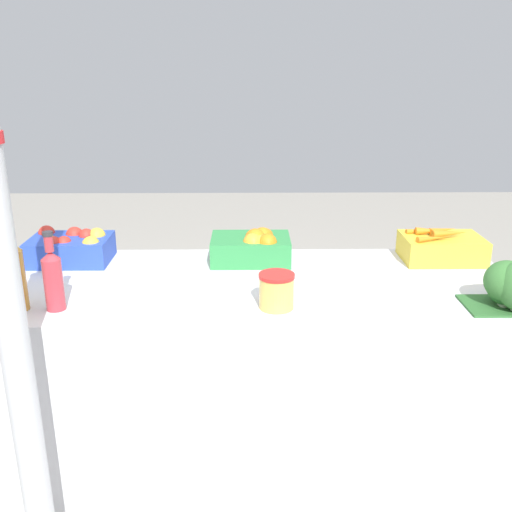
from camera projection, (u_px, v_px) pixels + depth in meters
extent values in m
plane|color=gray|center=(256.00, 450.00, 2.37)|extent=(10.00, 10.00, 0.00)
cube|color=silver|center=(256.00, 370.00, 2.25)|extent=(1.95, 0.77, 0.75)
cube|color=#2847B7|center=(71.00, 250.00, 2.33)|extent=(0.32, 0.23, 0.10)
sphere|color=gold|center=(91.00, 245.00, 2.26)|extent=(0.07, 0.07, 0.07)
sphere|color=red|center=(47.00, 234.00, 2.38)|extent=(0.07, 0.07, 0.07)
sphere|color=gold|center=(97.00, 236.00, 2.35)|extent=(0.07, 0.07, 0.07)
sphere|color=gold|center=(52.00, 244.00, 2.27)|extent=(0.06, 0.06, 0.06)
sphere|color=red|center=(75.00, 235.00, 2.37)|extent=(0.07, 0.07, 0.07)
sphere|color=red|center=(54.00, 245.00, 2.26)|extent=(0.07, 0.07, 0.07)
sphere|color=red|center=(87.00, 236.00, 2.34)|extent=(0.06, 0.06, 0.06)
sphere|color=red|center=(64.00, 243.00, 2.27)|extent=(0.06, 0.06, 0.06)
cube|color=#2D8442|center=(251.00, 249.00, 2.34)|extent=(0.32, 0.23, 0.10)
sphere|color=orange|center=(261.00, 243.00, 2.27)|extent=(0.07, 0.07, 0.07)
sphere|color=orange|center=(265.00, 237.00, 2.35)|extent=(0.07, 0.07, 0.07)
sphere|color=orange|center=(253.00, 243.00, 2.27)|extent=(0.08, 0.08, 0.08)
sphere|color=orange|center=(256.00, 239.00, 2.30)|extent=(0.09, 0.09, 0.09)
sphere|color=orange|center=(263.00, 237.00, 2.33)|extent=(0.08, 0.08, 0.08)
sphere|color=orange|center=(267.00, 243.00, 2.26)|extent=(0.08, 0.08, 0.08)
cube|color=gold|center=(442.00, 248.00, 2.34)|extent=(0.32, 0.23, 0.10)
cone|color=orange|center=(432.00, 231.00, 2.35)|extent=(0.13, 0.03, 0.03)
cone|color=orange|center=(422.00, 231.00, 2.38)|extent=(0.14, 0.05, 0.02)
cone|color=orange|center=(443.00, 230.00, 2.37)|extent=(0.13, 0.06, 0.02)
cone|color=orange|center=(433.00, 238.00, 2.26)|extent=(0.15, 0.07, 0.03)
cone|color=orange|center=(449.00, 233.00, 2.28)|extent=(0.14, 0.05, 0.03)
cone|color=orange|center=(449.00, 233.00, 2.32)|extent=(0.15, 0.05, 0.03)
cube|color=#2D602D|center=(497.00, 306.00, 1.90)|extent=(0.22, 0.18, 0.01)
ellipsoid|color=#2D602D|center=(509.00, 282.00, 1.91)|extent=(0.14, 0.14, 0.12)
cylinder|color=#B2C693|center=(506.00, 297.00, 1.93)|extent=(0.03, 0.03, 0.02)
ellipsoid|color=#2D602D|center=(505.00, 288.00, 1.88)|extent=(0.11, 0.11, 0.11)
cylinder|color=#B2C693|center=(503.00, 301.00, 1.90)|extent=(0.03, 0.03, 0.02)
ellipsoid|color=#387033|center=(507.00, 281.00, 1.86)|extent=(0.15, 0.15, 0.14)
cylinder|color=#B2C693|center=(504.00, 303.00, 1.89)|extent=(0.03, 0.03, 0.02)
cylinder|color=gold|center=(15.00, 281.00, 1.85)|extent=(0.07, 0.07, 0.20)
cone|color=gold|center=(10.00, 247.00, 1.82)|extent=(0.07, 0.07, 0.03)
cylinder|color=gold|center=(9.00, 236.00, 1.80)|extent=(0.03, 0.03, 0.05)
cylinder|color=gold|center=(7.00, 226.00, 1.79)|extent=(0.04, 0.04, 0.01)
cylinder|color=#B2333D|center=(54.00, 285.00, 1.86)|extent=(0.06, 0.06, 0.17)
cone|color=#B2333D|center=(50.00, 255.00, 1.83)|extent=(0.06, 0.06, 0.03)
cylinder|color=#B2333D|center=(49.00, 244.00, 1.81)|extent=(0.03, 0.03, 0.05)
cylinder|color=#2D2D33|center=(48.00, 234.00, 1.80)|extent=(0.03, 0.03, 0.01)
cylinder|color=#DBBC56|center=(276.00, 293.00, 1.88)|extent=(0.11, 0.11, 0.11)
cylinder|color=red|center=(277.00, 276.00, 1.86)|extent=(0.12, 0.12, 0.01)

